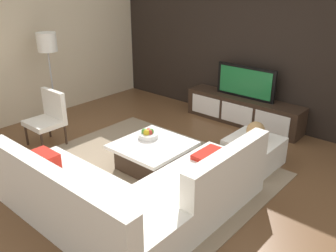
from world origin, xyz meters
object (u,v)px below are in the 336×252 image
object	(u,v)px
ottoman	(253,152)
television	(246,82)
sectional_couch	(132,195)
floor_lamp	(47,47)
decorative_ball	(256,131)
fruit_bowl	(148,134)
accent_chair_near	(49,115)
media_console	(243,111)
coffee_table	(153,155)

from	to	relation	value
ottoman	television	bearing A→B (deg)	125.74
television	sectional_couch	world-z (taller)	television
floor_lamp	decorative_ball	world-z (taller)	floor_lamp
fruit_bowl	television	bearing A→B (deg)	82.65
accent_chair_near	ottoman	world-z (taller)	accent_chair_near
accent_chair_near	fruit_bowl	size ratio (longest dim) A/B	3.11
media_console	sectional_couch	bearing A→B (deg)	-81.33
media_console	television	size ratio (longest dim) A/B	1.94
coffee_table	fruit_bowl	xyz separation A→B (m)	(-0.18, 0.10, 0.24)
television	sectional_couch	distance (m)	3.35
television	ottoman	xyz separation A→B (m)	(0.91, -1.27, -0.59)
television	sectional_couch	bearing A→B (deg)	-81.33
fruit_bowl	ottoman	bearing A→B (deg)	37.77
media_console	ottoman	size ratio (longest dim) A/B	3.13
media_console	floor_lamp	bearing A→B (deg)	-139.61
coffee_table	media_console	bearing A→B (deg)	87.51
coffee_table	decorative_ball	bearing A→B (deg)	45.39
coffee_table	fruit_bowl	size ratio (longest dim) A/B	3.47
accent_chair_near	media_console	bearing A→B (deg)	46.56
decorative_ball	accent_chair_near	bearing A→B (deg)	-151.88
media_console	floor_lamp	distance (m)	3.62
floor_lamp	ottoman	world-z (taller)	floor_lamp
accent_chair_near	floor_lamp	size ratio (longest dim) A/B	0.53
television	media_console	bearing A→B (deg)	-90.00
media_console	coffee_table	world-z (taller)	media_console
media_console	floor_lamp	size ratio (longest dim) A/B	1.34
accent_chair_near	decorative_ball	size ratio (longest dim) A/B	3.36
media_console	coffee_table	distance (m)	2.30
television	coffee_table	world-z (taller)	television
accent_chair_near	sectional_couch	bearing A→B (deg)	-20.61
sectional_couch	accent_chair_near	distance (m)	2.47
ottoman	fruit_bowl	xyz separation A→B (m)	(-1.20, -0.93, 0.24)
television	fruit_bowl	distance (m)	2.24
media_console	fruit_bowl	distance (m)	2.22
accent_chair_near	decorative_ball	bearing A→B (deg)	19.19
sectional_couch	television	bearing A→B (deg)	98.67
media_console	decorative_ball	size ratio (longest dim) A/B	8.46
decorative_ball	television	bearing A→B (deg)	125.74
television	accent_chair_near	world-z (taller)	television
floor_lamp	sectional_couch	bearing A→B (deg)	-18.53
accent_chair_near	ottoman	xyz separation A→B (m)	(2.82, 1.51, -0.29)
sectional_couch	decorative_ball	xyz separation A→B (m)	(0.41, 2.01, 0.24)
television	fruit_bowl	size ratio (longest dim) A/B	4.04
media_console	floor_lamp	xyz separation A→B (m)	(-2.62, -2.23, 1.14)
coffee_table	ottoman	size ratio (longest dim) A/B	1.39
sectional_couch	accent_chair_near	world-z (taller)	accent_chair_near
accent_chair_near	decorative_ball	world-z (taller)	accent_chair_near
media_console	decorative_ball	bearing A→B (deg)	-54.25
sectional_couch	floor_lamp	bearing A→B (deg)	161.47
accent_chair_near	fruit_bowl	distance (m)	1.73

